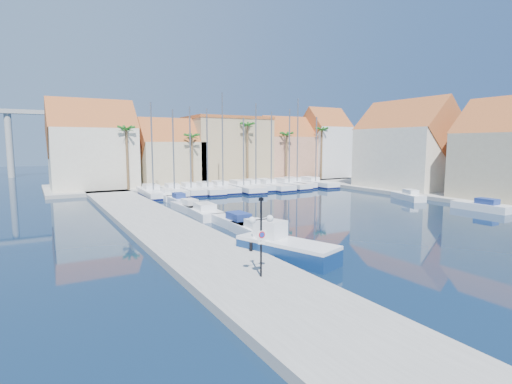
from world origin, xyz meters
The scene contains 37 objects.
ground centered at (0.00, 0.00, 0.00)m, with size 260.00×260.00×0.00m, color black.
quay_west centered at (-9.00, 13.50, 0.25)m, with size 6.00×77.00×0.50m, color gray.
shore_north centered at (10.00, 48.00, 0.25)m, with size 54.00×16.00×0.50m, color gray.
shore_east centered at (32.00, 15.00, 0.25)m, with size 12.00×60.00×0.50m, color gray.
lamp_post centered at (-8.50, -1.17, 3.18)m, with size 1.39×0.38×4.09m.
bollard centered at (-6.60, 3.35, 0.78)m, with size 0.22×0.22×0.55m, color black.
fishing_boat centered at (-4.79, 2.28, 0.78)m, with size 4.33×7.03×2.33m.
motorboat_west_0 centered at (-3.50, 8.56, 0.51)m, with size 2.02×5.66×1.40m.
motorboat_west_1 centered at (-3.20, 12.27, 0.51)m, with size 2.04×6.34×1.40m.
motorboat_west_2 centered at (-3.64, 18.75, 0.51)m, with size 2.75×7.36×1.40m.
motorboat_west_3 centered at (-3.94, 22.22, 0.51)m, with size 2.09×5.65×1.40m.
motorboat_west_4 centered at (-3.17, 27.91, 0.51)m, with size 1.83×5.25×1.40m.
motorboat_west_5 centered at (-3.09, 32.75, 0.51)m, with size 1.88×5.87×1.40m.
motorboat_east_0 centered at (24.00, 6.92, 0.51)m, with size 2.04×6.03×1.40m.
motorboat_east_1 centered at (23.97, 16.62, 0.51)m, with size 3.31×5.69×1.40m.
sailboat_0 centered at (-3.99, 36.22, 0.58)m, with size 3.22×10.33×12.71m.
sailboat_1 centered at (-1.06, 36.05, 0.60)m, with size 2.93×8.97×11.89m.
sailboat_2 centered at (1.48, 36.27, 0.60)m, with size 3.04×9.02×12.40m.
sailboat_3 centered at (3.86, 35.86, 0.59)m, with size 2.92×9.57×12.21m.
sailboat_4 centered at (6.58, 36.47, 0.62)m, with size 3.36×9.86×14.65m.
sailboat_5 centered at (9.67, 35.79, 0.55)m, with size 3.68×11.43×11.04m.
sailboat_6 centered at (12.17, 36.43, 0.61)m, with size 2.73×9.34×13.38m.
sailboat_7 centered at (14.60, 35.89, 0.57)m, with size 3.14×11.00×12.17m.
sailboat_8 centered at (17.89, 35.70, 0.59)m, with size 3.13×9.87×12.72m.
sailboat_9 centered at (20.20, 36.60, 0.63)m, with size 2.91×9.48×14.51m.
sailboat_10 centered at (23.23, 35.62, 0.57)m, with size 2.91×10.34×11.64m.
building_0 centered at (-10.00, 47.00, 6.52)m, with size 12.30×9.00×13.50m.
building_1 centered at (2.00, 47.00, 5.30)m, with size 10.30×8.00×11.00m.
building_2 centered at (13.00, 48.00, 6.26)m, with size 14.20×10.20×11.50m.
building_3 centered at (25.00, 47.00, 5.86)m, with size 10.30×8.00×12.00m.
building_4 centered at (34.00, 46.00, 6.97)m, with size 8.30×8.00×14.00m.
building_6 centered at (32.00, 24.00, 6.52)m, with size 9.00×14.30×13.50m.
palm_0 centered at (-6.00, 42.00, 9.08)m, with size 2.60×2.60×10.15m.
palm_1 centered at (4.00, 42.00, 8.14)m, with size 2.60×2.60×9.15m.
palm_2 centered at (14.00, 42.00, 10.02)m, with size 2.60×2.60×11.15m.
palm_3 centered at (22.00, 42.00, 8.61)m, with size 2.60×2.60×9.65m.
palm_4 centered at (30.00, 42.00, 9.55)m, with size 2.60×2.60×10.65m.
Camera 1 is at (-18.43, -18.16, 7.25)m, focal length 28.00 mm.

